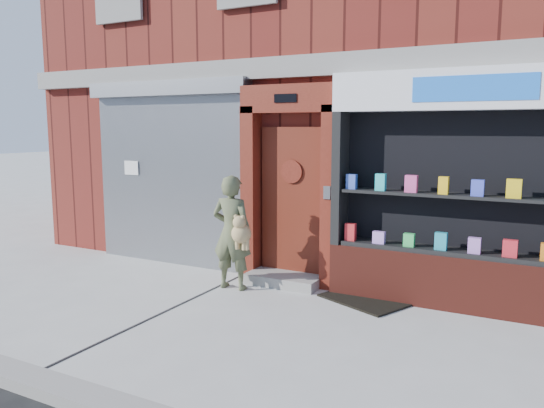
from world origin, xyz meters
The scene contains 7 objects.
ground centered at (0.00, 0.00, 0.00)m, with size 80.00×80.00×0.00m, color #9E9E99.
building centered at (0.00, 5.99, 4.00)m, with size 12.00×8.16×8.00m.
shutter_bay centered at (-3.00, 1.93, 1.72)m, with size 3.10×0.30×3.04m.
red_door_bay centered at (-0.75, 1.86, 1.46)m, with size 1.52×0.58×2.90m.
pharmacy_bay centered at (1.75, 1.81, 1.37)m, with size 3.50×0.41×3.00m.
woman centered at (-1.31, 1.18, 0.82)m, with size 0.65×0.44×1.64m.
doormat centered at (0.54, 1.55, 0.01)m, with size 1.08×0.76×0.03m, color black.
Camera 1 is at (2.63, -5.06, 2.30)m, focal length 35.00 mm.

